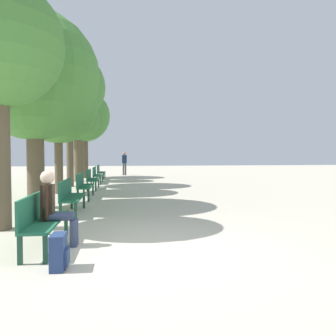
# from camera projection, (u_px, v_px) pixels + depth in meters

# --- Properties ---
(ground_plane) EXTENTS (80.00, 80.00, 0.00)m
(ground_plane) POSITION_uv_depth(u_px,v_px,m) (150.00, 251.00, 5.05)
(ground_plane) COLOR beige
(bench_row_0) EXTENTS (0.42, 1.79, 0.87)m
(bench_row_0) POSITION_uv_depth(u_px,v_px,m) (41.00, 216.00, 5.27)
(bench_row_0) COLOR #1E6042
(bench_row_0) RESTS_ON ground_plane
(bench_row_1) EXTENTS (0.42, 1.79, 0.87)m
(bench_row_1) POSITION_uv_depth(u_px,v_px,m) (70.00, 194.00, 8.24)
(bench_row_1) COLOR #1E6042
(bench_row_1) RESTS_ON ground_plane
(bench_row_2) EXTENTS (0.42, 1.79, 0.87)m
(bench_row_2) POSITION_uv_depth(u_px,v_px,m) (83.00, 184.00, 11.21)
(bench_row_2) COLOR #1E6042
(bench_row_2) RESTS_ON ground_plane
(bench_row_3) EXTENTS (0.42, 1.79, 0.87)m
(bench_row_3) POSITION_uv_depth(u_px,v_px,m) (91.00, 178.00, 14.19)
(bench_row_3) COLOR #1E6042
(bench_row_3) RESTS_ON ground_plane
(bench_row_4) EXTENTS (0.42, 1.79, 0.87)m
(bench_row_4) POSITION_uv_depth(u_px,v_px,m) (96.00, 174.00, 17.16)
(bench_row_4) COLOR #1E6042
(bench_row_4) RESTS_ON ground_plane
(bench_row_5) EXTENTS (0.42, 1.79, 0.87)m
(bench_row_5) POSITION_uv_depth(u_px,v_px,m) (100.00, 171.00, 20.13)
(bench_row_5) COLOR #1E6042
(bench_row_5) RESTS_ON ground_plane
(tree_row_1) EXTENTS (3.59, 3.59, 5.48)m
(tree_row_1) POSITION_uv_depth(u_px,v_px,m) (34.00, 77.00, 9.07)
(tree_row_1) COLOR brown
(tree_row_1) RESTS_ON ground_plane
(tree_row_2) EXTENTS (3.05, 3.05, 4.99)m
(tree_row_2) POSITION_uv_depth(u_px,v_px,m) (58.00, 104.00, 12.49)
(tree_row_2) COLOR brown
(tree_row_2) RESTS_ON ground_plane
(tree_row_3) EXTENTS (3.34, 3.34, 6.34)m
(tree_row_3) POSITION_uv_depth(u_px,v_px,m) (69.00, 87.00, 15.24)
(tree_row_3) COLOR brown
(tree_row_3) RESTS_ON ground_plane
(tree_row_4) EXTENTS (2.43, 2.43, 4.72)m
(tree_row_4) POSITION_uv_depth(u_px,v_px,m) (78.00, 121.00, 18.29)
(tree_row_4) COLOR brown
(tree_row_4) RESTS_ON ground_plane
(tree_row_5) EXTENTS (3.36, 3.36, 5.69)m
(tree_row_5) POSITION_uv_depth(u_px,v_px,m) (84.00, 117.00, 21.09)
(tree_row_5) COLOR brown
(tree_row_5) RESTS_ON ground_plane
(person_seated) EXTENTS (0.58, 0.33, 1.24)m
(person_seated) POSITION_uv_depth(u_px,v_px,m) (55.00, 206.00, 5.30)
(person_seated) COLOR #384260
(person_seated) RESTS_ON ground_plane
(backpack) EXTENTS (0.22, 0.35, 0.46)m
(backpack) POSITION_uv_depth(u_px,v_px,m) (59.00, 252.00, 4.25)
(backpack) COLOR navy
(backpack) RESTS_ON ground_plane
(pedestrian_near) EXTENTS (0.35, 0.24, 1.72)m
(pedestrian_near) POSITION_uv_depth(u_px,v_px,m) (124.00, 162.00, 24.08)
(pedestrian_near) COLOR #4C4C4C
(pedestrian_near) RESTS_ON ground_plane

